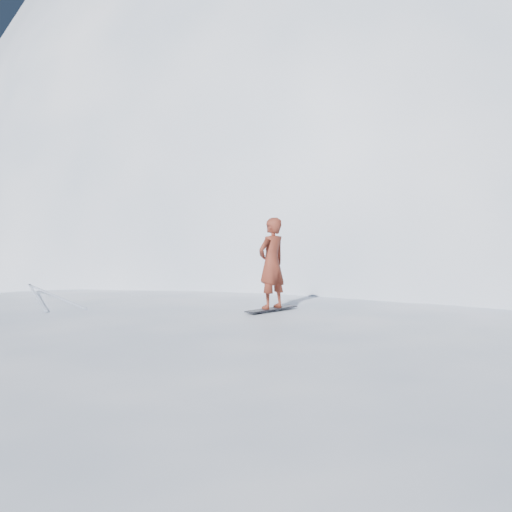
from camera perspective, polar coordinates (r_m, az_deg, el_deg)
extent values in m
plane|color=white|center=(11.27, -12.29, -18.87)|extent=(400.00, 400.00, 0.00)
ellipsoid|color=white|center=(14.21, -9.78, -14.18)|extent=(36.00, 28.00, 4.80)
ellipsoid|color=white|center=(43.41, 12.88, -2.61)|extent=(60.00, 56.00, 56.00)
ellipsoid|color=white|center=(32.69, 0.70, -4.36)|extent=(28.00, 24.00, 18.00)
ellipsoid|color=white|center=(10.58, 20.38, -20.51)|extent=(5.00, 4.50, 0.70)
ellipsoid|color=white|center=(16.92, -21.87, -11.54)|extent=(7.00, 6.30, 1.00)
ellipsoid|color=white|center=(17.13, 10.18, -11.19)|extent=(4.00, 3.60, 0.60)
cube|color=black|center=(12.29, 1.58, -5.30)|extent=(1.36, 0.83, 0.02)
imported|color=maroon|center=(12.19, 1.59, -0.72)|extent=(0.84, 0.72, 1.95)
cube|color=silver|center=(15.77, -21.13, -3.64)|extent=(0.59, 5.98, 0.04)
cube|color=silver|center=(15.76, -19.69, -3.61)|extent=(1.42, 5.86, 0.04)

